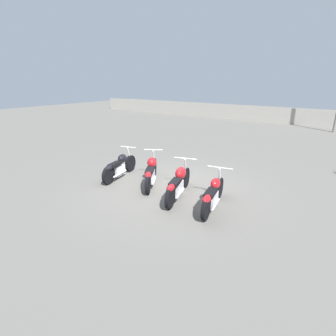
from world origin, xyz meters
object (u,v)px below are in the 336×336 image
at_px(motorcycle_slot_0, 119,167).
at_px(motorcycle_slot_1, 151,172).
at_px(motorcycle_slot_2, 178,183).
at_px(motorcycle_slot_3, 213,195).

height_order(motorcycle_slot_0, motorcycle_slot_1, motorcycle_slot_1).
xyz_separation_m(motorcycle_slot_2, motorcycle_slot_3, (1.16, -0.07, -0.04)).
relative_size(motorcycle_slot_0, motorcycle_slot_2, 0.93).
xyz_separation_m(motorcycle_slot_0, motorcycle_slot_2, (2.60, -0.14, 0.04)).
bearing_deg(motorcycle_slot_1, motorcycle_slot_2, -45.02).
relative_size(motorcycle_slot_0, motorcycle_slot_3, 1.00).
bearing_deg(motorcycle_slot_0, motorcycle_slot_2, -15.82).
bearing_deg(motorcycle_slot_3, motorcycle_slot_1, 159.40).
relative_size(motorcycle_slot_1, motorcycle_slot_3, 0.97).
bearing_deg(motorcycle_slot_0, motorcycle_slot_3, -16.01).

